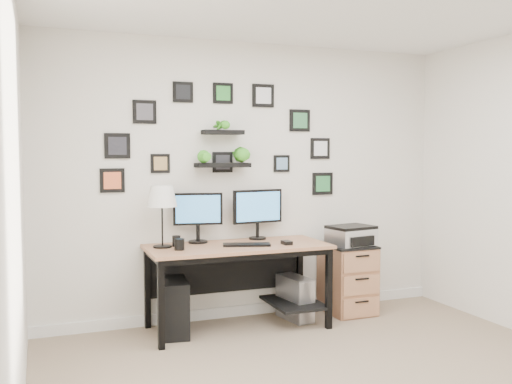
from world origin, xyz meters
name	(u,v)px	position (x,y,z in m)	size (l,w,h in m)	color
room	(250,310)	(0.00, 1.98, 0.05)	(4.00, 4.00, 4.00)	gray
desk	(240,258)	(-0.22, 1.67, 0.63)	(1.60, 0.70, 0.75)	#AE7752
monitor_left	(198,214)	(-0.55, 1.86, 1.02)	(0.44, 0.20, 0.45)	black
monitor_right	(258,210)	(0.03, 1.87, 1.03)	(0.50, 0.18, 0.47)	black
keyboard	(247,245)	(-0.20, 1.55, 0.76)	(0.41, 0.13, 0.02)	black
mouse	(287,243)	(0.16, 1.50, 0.77)	(0.07, 0.11, 0.03)	black
table_lamp	(162,198)	(-0.90, 1.74, 1.18)	(0.26, 0.26, 0.53)	black
mug	(179,244)	(-0.80, 1.56, 0.80)	(0.09, 0.09, 0.10)	black
pen_cup	(176,241)	(-0.78, 1.75, 0.80)	(0.07, 0.07, 0.09)	black
pc_tower_black	(175,307)	(-0.81, 1.67, 0.24)	(0.21, 0.47, 0.47)	black
pc_tower_grey	(295,298)	(0.34, 1.69, 0.20)	(0.24, 0.43, 0.41)	gray
file_cabinet	(348,278)	(0.92, 1.72, 0.34)	(0.43, 0.53, 0.67)	#AE7752
printer	(351,235)	(0.93, 1.68, 0.77)	(0.46, 0.39, 0.19)	silver
wall_decor	(224,143)	(-0.27, 1.93, 1.66)	(2.27, 0.18, 1.07)	black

